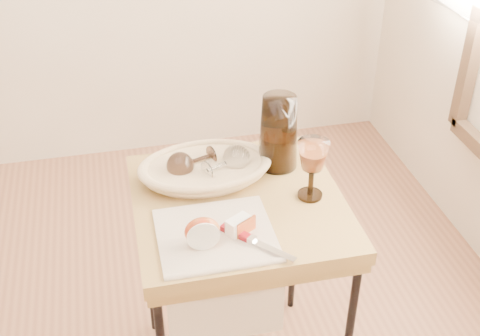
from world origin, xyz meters
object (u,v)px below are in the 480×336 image
object	(u,v)px
apple_half	(202,231)
side_table	(239,295)
wine_goblet	(312,170)
table_knife	(255,241)
goblet_lying_a	(194,161)
bread_basket	(205,170)
goblet_lying_b	(224,164)
pitcher	(279,132)
tea_towel	(216,234)

from	to	relation	value
apple_half	side_table	bearing A→B (deg)	53.44
wine_goblet	table_knife	xyz separation A→B (m)	(-0.20, -0.17, -0.08)
side_table	goblet_lying_a	world-z (taller)	goblet_lying_a
bread_basket	goblet_lying_b	bearing A→B (deg)	-23.68
wine_goblet	apple_half	world-z (taller)	wine_goblet
side_table	pitcher	world-z (taller)	pitcher
pitcher	wine_goblet	bearing A→B (deg)	-90.62
bread_basket	wine_goblet	bearing A→B (deg)	-32.13
goblet_lying_a	pitcher	bearing A→B (deg)	161.14
pitcher	table_knife	world-z (taller)	pitcher
side_table	wine_goblet	size ratio (longest dim) A/B	4.11
table_knife	apple_half	bearing A→B (deg)	-144.23
tea_towel	table_knife	size ratio (longest dim) A/B	1.39
tea_towel	table_knife	world-z (taller)	table_knife
table_knife	goblet_lying_b	bearing A→B (deg)	140.79
bread_basket	goblet_lying_b	xyz separation A→B (m)	(0.05, -0.02, 0.03)
goblet_lying_a	wine_goblet	xyz separation A→B (m)	(0.30, -0.17, 0.04)
goblet_lying_b	wine_goblet	size ratio (longest dim) A/B	0.76
side_table	bread_basket	xyz separation A→B (m)	(-0.07, 0.13, 0.40)
goblet_lying_a	wine_goblet	world-z (taller)	wine_goblet
pitcher	wine_goblet	distance (m)	0.18
table_knife	goblet_lying_a	bearing A→B (deg)	153.91
apple_half	goblet_lying_a	bearing A→B (deg)	85.51
goblet_lying_a	goblet_lying_b	bearing A→B (deg)	136.72
bread_basket	table_knife	size ratio (longest dim) A/B	1.60
side_table	wine_goblet	distance (m)	0.51
tea_towel	goblet_lying_b	size ratio (longest dim) A/B	2.20
tea_towel	wine_goblet	world-z (taller)	wine_goblet
side_table	goblet_lying_b	distance (m)	0.44
bread_basket	side_table	bearing A→B (deg)	-63.38
tea_towel	goblet_lying_b	distance (m)	0.26
apple_half	table_knife	size ratio (longest dim) A/B	0.41
tea_towel	apple_half	size ratio (longest dim) A/B	3.34
wine_goblet	table_knife	world-z (taller)	wine_goblet
apple_half	bread_basket	bearing A→B (deg)	79.42
tea_towel	goblet_lying_a	world-z (taller)	goblet_lying_a
tea_towel	side_table	bearing A→B (deg)	56.46
goblet_lying_b	table_knife	bearing A→B (deg)	-111.63
goblet_lying_a	pitcher	world-z (taller)	pitcher
bread_basket	table_knife	distance (m)	0.33
side_table	tea_towel	size ratio (longest dim) A/B	2.47
side_table	apple_half	bearing A→B (deg)	-127.67
goblet_lying_b	apple_half	xyz separation A→B (m)	(-0.11, -0.28, -0.01)
pitcher	table_knife	xyz separation A→B (m)	(-0.16, -0.35, -0.10)
wine_goblet	table_knife	bearing A→B (deg)	-140.21
apple_half	goblet_lying_b	bearing A→B (deg)	68.92
goblet_lying_a	bread_basket	bearing A→B (deg)	133.79
goblet_lying_a	tea_towel	bearing A→B (deg)	72.15
side_table	table_knife	bearing A→B (deg)	-90.81
tea_towel	goblet_lying_b	world-z (taller)	goblet_lying_b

